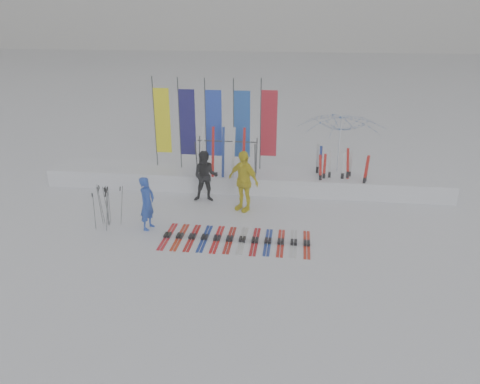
# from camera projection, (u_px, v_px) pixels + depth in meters

# --- Properties ---
(ground) EXTENTS (120.00, 120.00, 0.00)m
(ground) POSITION_uv_depth(u_px,v_px,m) (225.00, 248.00, 12.45)
(ground) COLOR white
(ground) RESTS_ON ground
(snow_bank) EXTENTS (14.00, 1.60, 0.60)m
(snow_bank) POSITION_uv_depth(u_px,v_px,m) (245.00, 179.00, 16.59)
(snow_bank) COLOR white
(snow_bank) RESTS_ON ground
(person_blue) EXTENTS (0.50, 0.64, 1.57)m
(person_blue) POSITION_uv_depth(u_px,v_px,m) (147.00, 203.00, 13.30)
(person_blue) COLOR #1D40AD
(person_blue) RESTS_ON ground
(person_black) EXTENTS (0.88, 0.72, 1.70)m
(person_black) POSITION_uv_depth(u_px,v_px,m) (206.00, 177.00, 15.22)
(person_black) COLOR black
(person_black) RESTS_ON ground
(person_yellow) EXTENTS (1.21, 1.00, 1.93)m
(person_yellow) POSITION_uv_depth(u_px,v_px,m) (243.00, 181.00, 14.51)
(person_yellow) COLOR yellow
(person_yellow) RESTS_ON ground
(tent_canopy) EXTENTS (3.84, 3.87, 2.70)m
(tent_canopy) POSITION_uv_depth(u_px,v_px,m) (340.00, 151.00, 16.17)
(tent_canopy) COLOR white
(tent_canopy) RESTS_ON ground
(ski_row) EXTENTS (4.04, 1.65, 0.07)m
(ski_row) POSITION_uv_depth(u_px,v_px,m) (236.00, 239.00, 12.86)
(ski_row) COLOR red
(ski_row) RESTS_ON ground
(pole_cluster) EXTENTS (0.74, 0.67, 1.24)m
(pole_cluster) POSITION_uv_depth(u_px,v_px,m) (106.00, 207.00, 13.57)
(pole_cluster) COLOR #595B60
(pole_cluster) RESTS_ON ground
(feather_flags) EXTENTS (4.35, 0.26, 3.20)m
(feather_flags) POSITION_uv_depth(u_px,v_px,m) (214.00, 123.00, 16.20)
(feather_flags) COLOR #383A3F
(feather_flags) RESTS_ON ground
(ski_rack) EXTENTS (2.04, 0.80, 1.23)m
(ski_rack) POSITION_uv_depth(u_px,v_px,m) (227.00, 153.00, 15.89)
(ski_rack) COLOR #383A3F
(ski_rack) RESTS_ON ground
(upright_skis) EXTENTS (1.65, 0.85, 1.67)m
(upright_skis) POSITION_uv_depth(u_px,v_px,m) (336.00, 173.00, 15.80)
(upright_skis) COLOR silver
(upright_skis) RESTS_ON ground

